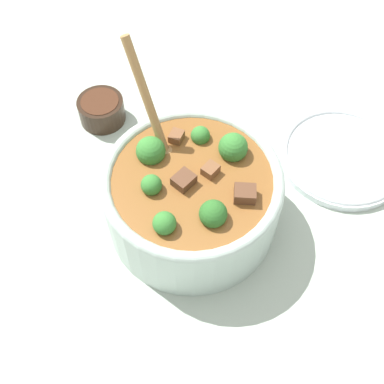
{
  "coord_description": "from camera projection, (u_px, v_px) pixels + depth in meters",
  "views": [
    {
      "loc": [
        0.06,
        -0.36,
        0.62
      ],
      "look_at": [
        0.0,
        0.0,
        0.07
      ],
      "focal_mm": 45.0,
      "sensor_mm": 36.0,
      "label": 1
    }
  ],
  "objects": [
    {
      "name": "empty_plate",
      "position": [
        342.0,
        156.0,
        0.77
      ],
      "size": [
        0.2,
        0.2,
        0.02
      ],
      "color": "white",
      "rests_on": "ground_plane"
    },
    {
      "name": "stew_bowl",
      "position": [
        192.0,
        195.0,
        0.66
      ],
      "size": [
        0.24,
        0.24,
        0.25
      ],
      "color": "#B2C6BC",
      "rests_on": "ground_plane"
    },
    {
      "name": "condiment_bowl",
      "position": [
        101.0,
        109.0,
        0.81
      ],
      "size": [
        0.08,
        0.08,
        0.04
      ],
      "color": "black",
      "rests_on": "ground_plane"
    },
    {
      "name": "ground_plane",
      "position": [
        192.0,
        219.0,
        0.72
      ],
      "size": [
        4.0,
        4.0,
        0.0
      ],
      "primitive_type": "plane",
      "color": "#ADBCAD"
    }
  ]
}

